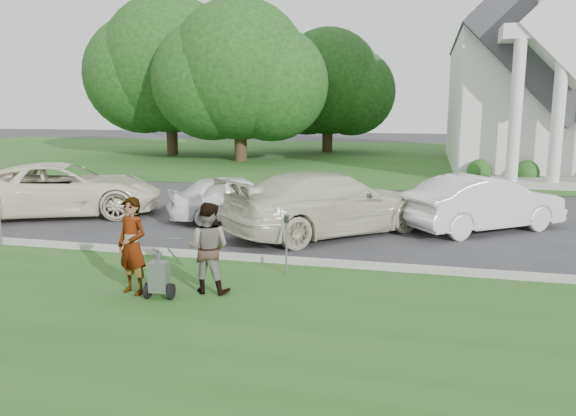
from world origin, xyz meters
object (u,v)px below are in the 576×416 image
at_px(tree_back, 328,87).
at_px(car_b, 236,197).
at_px(church, 541,58).
at_px(striping_cart, 159,277).
at_px(car_d, 483,203).
at_px(person_right, 208,248).
at_px(person_left, 132,247).
at_px(parking_meter_near, 286,237).
at_px(car_a, 63,189).
at_px(car_c, 328,203).
at_px(tree_left, 239,76).
at_px(tree_far, 169,71).

relative_size(tree_back, car_b, 2.38).
relative_size(church, striping_cart, 23.54).
relative_size(tree_back, car_d, 2.09).
height_order(church, person_right, church).
height_order(tree_back, person_left, tree_back).
distance_m(tree_back, striping_cart, 32.57).
height_order(church, person_left, church).
relative_size(parking_meter_near, car_d, 0.27).
relative_size(parking_meter_near, car_a, 0.21).
distance_m(striping_cart, car_b, 7.04).
bearing_deg(car_c, tree_left, -19.75).
bearing_deg(person_right, striping_cart, 35.98).
xyz_separation_m(parking_meter_near, car_d, (4.24, 5.29, -0.03)).
bearing_deg(car_a, person_left, -161.52).
xyz_separation_m(tree_far, car_c, (14.69, -21.36, -4.86)).
bearing_deg(parking_meter_near, church, 69.95).
xyz_separation_m(person_right, car_b, (-1.70, 6.43, -0.15)).
height_order(tree_back, car_b, tree_back).
bearing_deg(tree_far, tree_left, -26.56).
xyz_separation_m(person_left, car_c, (2.60, 5.67, -0.05)).
distance_m(tree_left, car_a, 18.33).
height_order(church, car_a, church).
bearing_deg(tree_far, car_b, -59.95).
distance_m(person_right, car_c, 5.43).
height_order(tree_left, car_b, tree_left).
relative_size(parking_meter_near, car_b, 0.31).
bearing_deg(tree_far, tree_back, 26.56).
distance_m(tree_far, striping_cart, 30.44).
relative_size(striping_cart, person_left, 0.58).
bearing_deg(parking_meter_near, car_b, 119.39).
height_order(tree_far, parking_meter_near, tree_far).
xyz_separation_m(striping_cart, person_left, (-0.58, 0.14, 0.49)).
xyz_separation_m(parking_meter_near, car_a, (-8.27, 4.38, 0.04)).
bearing_deg(car_b, car_c, -143.69).
distance_m(tree_far, car_a, 22.27).
relative_size(tree_far, person_right, 6.94).
bearing_deg(parking_meter_near, tree_far, 119.92).
distance_m(person_left, car_b, 6.84).
bearing_deg(car_d, parking_meter_near, 103.61).
bearing_deg(person_right, tree_far, -64.02).
height_order(person_left, parking_meter_near, person_left).
xyz_separation_m(tree_left, tree_back, (4.00, 8.00, -0.38)).
height_order(person_left, car_d, person_left).
xyz_separation_m(tree_far, car_a, (6.23, -20.82, -4.87)).
xyz_separation_m(striping_cart, car_d, (6.08, 7.26, 0.36)).
relative_size(person_left, person_right, 1.06).
distance_m(person_left, car_a, 8.54).
distance_m(church, car_a, 25.82).
bearing_deg(car_c, person_right, 121.11).
distance_m(tree_far, person_left, 30.00).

